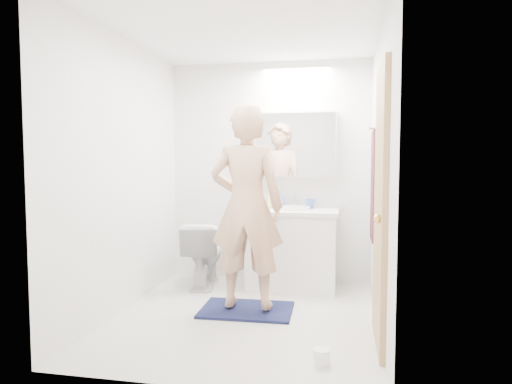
% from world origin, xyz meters
% --- Properties ---
extents(floor, '(2.50, 2.50, 0.00)m').
position_xyz_m(floor, '(0.00, 0.00, 0.00)').
color(floor, silver).
rests_on(floor, ground).
extents(ceiling, '(2.50, 2.50, 0.00)m').
position_xyz_m(ceiling, '(0.00, 0.00, 2.40)').
color(ceiling, white).
rests_on(ceiling, floor).
extents(wall_back, '(2.50, 0.00, 2.50)m').
position_xyz_m(wall_back, '(0.00, 1.25, 1.20)').
color(wall_back, white).
rests_on(wall_back, floor).
extents(wall_front, '(2.50, 0.00, 2.50)m').
position_xyz_m(wall_front, '(0.00, -1.25, 1.20)').
color(wall_front, white).
rests_on(wall_front, floor).
extents(wall_left, '(0.00, 2.50, 2.50)m').
position_xyz_m(wall_left, '(-1.10, 0.00, 1.20)').
color(wall_left, white).
rests_on(wall_left, floor).
extents(wall_right, '(0.00, 2.50, 2.50)m').
position_xyz_m(wall_right, '(1.10, 0.00, 1.20)').
color(wall_right, white).
rests_on(wall_right, floor).
extents(vanity_cabinet, '(0.90, 0.55, 0.78)m').
position_xyz_m(vanity_cabinet, '(0.30, 0.96, 0.39)').
color(vanity_cabinet, white).
rests_on(vanity_cabinet, floor).
extents(countertop, '(0.95, 0.58, 0.04)m').
position_xyz_m(countertop, '(0.30, 0.96, 0.80)').
color(countertop, white).
rests_on(countertop, vanity_cabinet).
extents(sink_basin, '(0.36, 0.36, 0.03)m').
position_xyz_m(sink_basin, '(0.30, 0.99, 0.84)').
color(sink_basin, white).
rests_on(sink_basin, countertop).
extents(faucet, '(0.02, 0.02, 0.16)m').
position_xyz_m(faucet, '(0.30, 1.19, 0.90)').
color(faucet, silver).
rests_on(faucet, countertop).
extents(medicine_cabinet, '(0.88, 0.14, 0.70)m').
position_xyz_m(medicine_cabinet, '(0.30, 1.18, 1.50)').
color(medicine_cabinet, white).
rests_on(medicine_cabinet, wall_back).
extents(mirror_panel, '(0.84, 0.01, 0.66)m').
position_xyz_m(mirror_panel, '(0.30, 1.10, 1.50)').
color(mirror_panel, silver).
rests_on(mirror_panel, medicine_cabinet).
extents(toilet, '(0.46, 0.71, 0.69)m').
position_xyz_m(toilet, '(-0.63, 0.85, 0.34)').
color(toilet, white).
rests_on(toilet, floor).
extents(bath_rug, '(0.82, 0.57, 0.02)m').
position_xyz_m(bath_rug, '(-0.01, 0.14, 0.01)').
color(bath_rug, '#131D3D').
rests_on(bath_rug, floor).
extents(person, '(0.65, 0.44, 1.76)m').
position_xyz_m(person, '(-0.01, 0.14, 0.93)').
color(person, tan).
rests_on(person, bath_rug).
extents(door, '(0.04, 0.80, 2.00)m').
position_xyz_m(door, '(1.08, -0.35, 1.00)').
color(door, '#AA8455').
rests_on(door, wall_right).
extents(door_knob, '(0.06, 0.06, 0.06)m').
position_xyz_m(door_knob, '(1.04, -0.65, 0.95)').
color(door_knob, gold).
rests_on(door_knob, door).
extents(towel, '(0.02, 0.42, 1.00)m').
position_xyz_m(towel, '(1.08, 0.55, 1.10)').
color(towel, black).
rests_on(towel, wall_right).
extents(towel_hook, '(0.07, 0.02, 0.02)m').
position_xyz_m(towel_hook, '(1.07, 0.55, 1.62)').
color(towel_hook, silver).
rests_on(towel_hook, wall_right).
extents(soap_bottle_a, '(0.13, 0.13, 0.24)m').
position_xyz_m(soap_bottle_a, '(0.04, 1.11, 0.94)').
color(soap_bottle_a, beige).
rests_on(soap_bottle_a, countertop).
extents(soap_bottle_b, '(0.11, 0.11, 0.18)m').
position_xyz_m(soap_bottle_b, '(0.13, 1.15, 0.91)').
color(soap_bottle_b, '#6192D1').
rests_on(soap_bottle_b, countertop).
extents(toothbrush_cup, '(0.13, 0.13, 0.10)m').
position_xyz_m(toothbrush_cup, '(0.46, 1.12, 0.87)').
color(toothbrush_cup, '#395CAD').
rests_on(toothbrush_cup, countertop).
extents(toilet_paper_roll, '(0.11, 0.11, 0.10)m').
position_xyz_m(toilet_paper_roll, '(0.69, -0.79, 0.05)').
color(toilet_paper_roll, white).
rests_on(toilet_paper_roll, floor).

